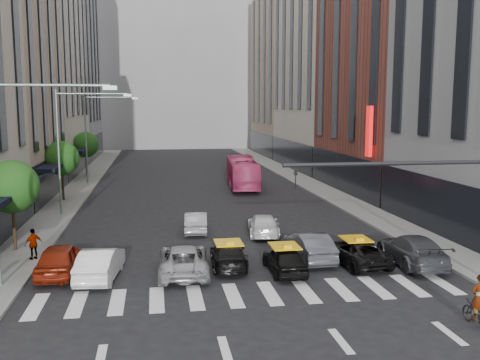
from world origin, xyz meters
name	(u,v)px	position (x,y,z in m)	size (l,w,h in m)	color
ground	(263,307)	(0.00, 0.00, 0.00)	(160.00, 160.00, 0.00)	black
sidewalk_left	(74,193)	(-11.50, 30.00, 0.07)	(3.00, 96.00, 0.15)	slate
sidewalk_right	(316,187)	(11.50, 30.00, 0.07)	(3.00, 96.00, 0.15)	slate
building_left_c	(38,18)	(-17.00, 46.00, 18.00)	(8.00, 20.00, 36.00)	beige
building_left_d	(66,59)	(-17.00, 65.00, 15.00)	(8.00, 18.00, 30.00)	gray
building_right_b	(387,50)	(17.00, 27.00, 13.00)	(8.00, 18.00, 26.00)	brown
building_right_c	(324,8)	(17.00, 46.00, 20.00)	(8.00, 20.00, 40.00)	beige
building_right_d	(286,68)	(17.00, 65.00, 14.00)	(8.00, 18.00, 28.00)	tan
building_far	(174,53)	(0.00, 85.00, 18.00)	(30.00, 10.00, 36.00)	gray
tree_near	(12,187)	(-11.80, 10.00, 3.65)	(2.88, 2.88, 4.95)	black
tree_mid	(62,158)	(-11.80, 26.00, 3.65)	(2.88, 2.88, 4.95)	black
tree_far	(86,145)	(-11.80, 42.00, 3.65)	(2.88, 2.88, 4.95)	black
streetlamp_near	(16,155)	(-10.04, 4.00, 5.90)	(5.38, 0.25, 9.00)	gray
streetlamp_mid	(72,135)	(-10.04, 20.00, 5.90)	(5.38, 0.25, 9.00)	gray
streetlamp_far	(95,127)	(-10.04, 36.00, 5.90)	(5.38, 0.25, 9.00)	gray
traffic_signal	(461,196)	(7.69, -1.00, 4.47)	(10.10, 0.20, 6.00)	black
liberty_sign	(369,131)	(12.60, 20.00, 6.00)	(0.30, 0.70, 4.00)	red
car_red	(60,259)	(-8.69, 5.59, 0.77)	(1.82, 4.51, 1.54)	maroon
car_white_front	(100,263)	(-6.76, 4.70, 0.73)	(1.55, 4.45, 1.47)	silver
car_silver	(184,260)	(-2.90, 4.80, 0.70)	(2.32, 5.02, 1.40)	#A7A8AD
taxi_left	(229,255)	(-0.63, 5.51, 0.62)	(1.72, 4.24, 1.23)	black
taxi_center	(285,260)	(1.90, 4.15, 0.66)	(1.55, 3.86, 1.31)	black
car_grey_mid	(309,246)	(3.71, 6.09, 0.74)	(1.57, 4.50, 1.48)	#3F4147
taxi_right	(355,252)	(5.81, 5.03, 0.64)	(2.13, 4.61, 1.28)	black
car_grey_curb	(412,250)	(8.62, 4.52, 0.76)	(2.13, 5.23, 1.52)	#3A3C41
car_row2_left	(196,222)	(-1.65, 13.28, 0.65)	(1.38, 3.96, 1.30)	#A8A8AE
car_row2_right	(263,225)	(2.45, 11.88, 0.64)	(1.81, 4.44, 1.29)	silver
bus	(242,172)	(4.33, 31.40, 1.50)	(2.52, 10.75, 2.99)	#CC3C70
motorcycle	(478,315)	(7.30, -3.17, 0.48)	(0.64, 1.82, 0.96)	black
rider	(480,279)	(7.30, -3.17, 1.83)	(0.63, 0.42, 1.74)	gray
pedestrian_far	(33,244)	(-10.40, 7.98, 0.95)	(0.94, 0.39, 1.60)	gray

